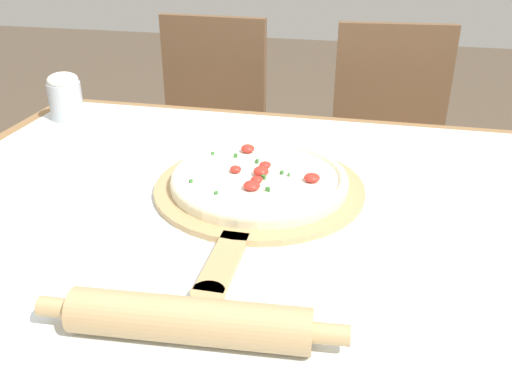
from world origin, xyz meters
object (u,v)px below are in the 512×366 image
chair_left (208,128)px  chair_right (388,143)px  pizza (259,179)px  pizza_peel (258,191)px  flour_cup (65,96)px  rolling_pin (189,320)px

chair_left → chair_right: same height
pizza → chair_left: 0.94m
pizza_peel → pizza: size_ratio=1.66×
chair_right → pizza_peel: bearing=-112.3°
chair_left → flour_cup: bearing=-108.8°
rolling_pin → chair_right: 1.30m
chair_left → chair_right: (0.63, -0.00, 0.00)m
pizza → flour_cup: size_ratio=2.80×
pizza → chair_left: (-0.37, 0.83, -0.23)m
pizza_peel → rolling_pin: size_ratio=1.43×
flour_cup → pizza_peel: bearing=-28.3°
pizza_peel → flour_cup: 0.66m
chair_right → flour_cup: chair_right is taller
chair_left → flour_cup: size_ratio=7.38×
chair_right → flour_cup: (-0.84, -0.54, 0.27)m
pizza → chair_right: 0.90m
pizza → chair_right: bearing=72.4°
pizza → chair_left: chair_left is taller
pizza → chair_left: bearing=114.0°
pizza_peel → chair_left: 0.95m
rolling_pin → chair_left: bearing=106.6°
pizza → flour_cup: 0.65m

